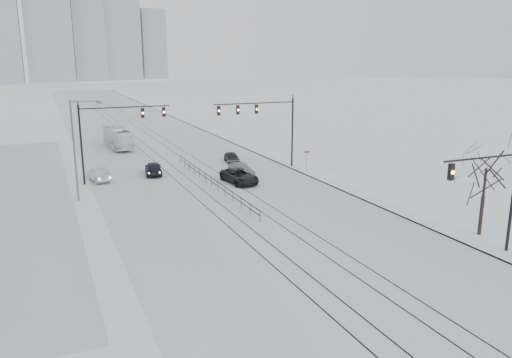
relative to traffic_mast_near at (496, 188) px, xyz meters
name	(u,v)px	position (x,y,z in m)	size (l,w,h in m)	color
ground	(419,340)	(-10.79, -6.00, -4.56)	(500.00, 500.00, 0.00)	silver
road	(150,141)	(-10.79, 54.00, -4.55)	(22.00, 260.00, 0.02)	silver
sidewalk_east	(233,136)	(2.71, 54.00, -4.48)	(5.00, 260.00, 0.16)	white
curb	(218,137)	(0.26, 54.00, -4.50)	(0.10, 260.00, 0.12)	gray
tram_rails	(185,167)	(-10.79, 34.00, -4.54)	(5.30, 180.00, 0.01)	black
skyline	(74,22)	(-5.77, 267.63, 26.08)	(96.00, 48.00, 72.00)	#8E919C
traffic_mast_near	(496,188)	(0.00, 0.00, 0.00)	(6.10, 0.37, 7.00)	black
traffic_mast_ne	(266,119)	(-2.64, 29.00, 1.20)	(9.60, 0.37, 8.00)	black
traffic_mast_nw	(111,128)	(-19.31, 30.00, 1.01)	(9.10, 0.37, 8.00)	black
street_light_west	(77,143)	(-22.99, 24.00, 0.65)	(2.73, 0.25, 9.00)	#595B60
bare_tree	(486,176)	(2.41, 3.00, -0.07)	(4.40, 4.40, 6.10)	black
median_fence	(211,182)	(-10.79, 24.00, -4.04)	(0.06, 24.00, 1.00)	black
street_sign	(307,158)	(1.01, 26.00, -2.96)	(0.70, 0.06, 2.40)	#595B60
sedan_sb_inner	(153,168)	(-14.97, 31.46, -3.83)	(1.74, 4.32, 1.47)	black
sedan_sb_outer	(99,175)	(-20.79, 30.93, -3.87)	(1.46, 4.18, 1.38)	#ADB0B5
sedan_nb_front	(239,176)	(-7.69, 24.32, -3.84)	(2.40, 5.20, 1.44)	black
sedan_nb_right	(241,169)	(-6.17, 27.66, -3.93)	(1.78, 4.38, 1.27)	gray
sedan_nb_far	(232,157)	(-4.79, 34.28, -3.93)	(1.48, 3.68, 1.26)	black
box_truck	(118,138)	(-16.06, 50.17, -3.15)	(2.38, 10.16, 2.83)	white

